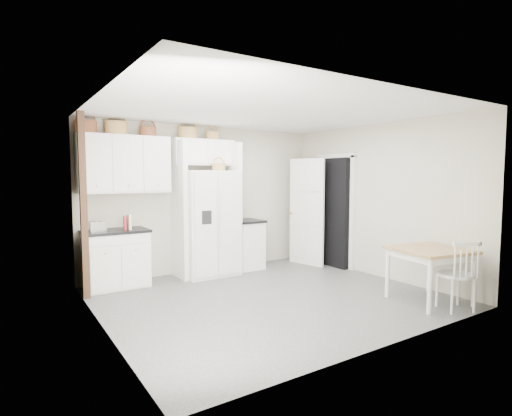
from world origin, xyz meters
TOP-DOWN VIEW (x-y plane):
  - floor at (0.00, 0.00)m, footprint 4.50×4.50m
  - ceiling at (0.00, 0.00)m, footprint 4.50×4.50m
  - wall_back at (0.00, 2.00)m, footprint 4.50×0.00m
  - wall_left at (-2.25, 0.00)m, footprint 0.00×4.00m
  - wall_right at (2.25, 0.00)m, footprint 0.00×4.00m
  - refrigerator at (-0.15, 1.66)m, footprint 0.93×0.75m
  - base_cab_left at (-1.70, 1.70)m, footprint 0.92×0.58m
  - base_cab_right at (0.65, 1.70)m, footprint 0.49×0.59m
  - dining_table at (1.70, -1.37)m, footprint 1.04×1.04m
  - windsor_chair at (1.69, -1.75)m, footprint 0.57×0.55m
  - counter_left at (-1.70, 1.70)m, footprint 0.96×0.62m
  - counter_right at (0.65, 1.70)m, footprint 0.53×0.63m
  - toaster at (-1.98, 1.61)m, footprint 0.24×0.15m
  - cookbook_red at (-1.58, 1.62)m, footprint 0.05×0.14m
  - cookbook_cream at (-1.51, 1.62)m, footprint 0.04×0.16m
  - basket_upper_a at (-2.05, 1.83)m, footprint 0.32×0.32m
  - basket_upper_b at (-1.61, 1.83)m, footprint 0.34×0.34m
  - basket_upper_c at (-1.11, 1.83)m, footprint 0.27×0.27m
  - basket_bridge_a at (-0.43, 1.83)m, footprint 0.33×0.33m
  - basket_bridge_b at (0.04, 1.83)m, footprint 0.25×0.25m
  - basket_fridge_b at (0.02, 1.56)m, footprint 0.23×0.23m
  - upper_cabinet at (-1.50, 1.83)m, footprint 1.40×0.34m
  - bridge_cabinet at (-0.15, 1.83)m, footprint 1.12×0.34m
  - fridge_panel_left at (-0.66, 1.70)m, footprint 0.08×0.60m
  - fridge_panel_right at (0.36, 1.70)m, footprint 0.08×0.60m
  - trim_post at (-2.20, 1.35)m, footprint 0.09×0.09m
  - doorway_void at (2.16, 1.00)m, footprint 0.18×0.85m
  - door_slab at (1.80, 1.33)m, footprint 0.21×0.79m

SIDE VIEW (x-z plane):
  - floor at x=0.00m, z-range 0.00..0.00m
  - dining_table at x=1.70m, z-range 0.00..0.74m
  - base_cab_left at x=-1.70m, z-range 0.00..0.85m
  - base_cab_right at x=0.65m, z-range 0.00..0.87m
  - windsor_chair at x=1.69m, z-range 0.00..0.91m
  - counter_left at x=-1.70m, z-range 0.85..0.89m
  - counter_right at x=0.65m, z-range 0.87..0.90m
  - refrigerator at x=-0.15m, z-range 0.00..1.81m
  - toaster at x=-1.98m, z-range 0.89..1.05m
  - cookbook_red at x=-1.58m, z-range 0.89..1.10m
  - cookbook_cream at x=-1.51m, z-range 0.89..1.13m
  - doorway_void at x=2.16m, z-range 0.00..2.05m
  - door_slab at x=1.80m, z-range 0.00..2.05m
  - fridge_panel_left at x=-0.66m, z-range 0.00..2.30m
  - fridge_panel_right at x=0.36m, z-range 0.00..2.30m
  - wall_back at x=0.00m, z-range -0.95..3.55m
  - wall_left at x=-2.25m, z-range -0.70..3.30m
  - wall_right at x=2.25m, z-range -0.70..3.30m
  - trim_post at x=-2.20m, z-range 0.00..2.60m
  - basket_fridge_b at x=0.02m, z-range 1.81..1.93m
  - upper_cabinet at x=-1.50m, z-range 1.45..2.35m
  - bridge_cabinet at x=-0.15m, z-range 1.90..2.35m
  - basket_bridge_b at x=0.04m, z-range 2.35..2.49m
  - basket_upper_c at x=-1.11m, z-range 2.35..2.50m
  - basket_upper_a at x=-2.05m, z-range 2.35..2.53m
  - basket_bridge_a at x=-0.43m, z-range 2.35..2.54m
  - basket_upper_b at x=-1.61m, z-range 2.35..2.55m
  - ceiling at x=0.00m, z-range 2.60..2.60m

